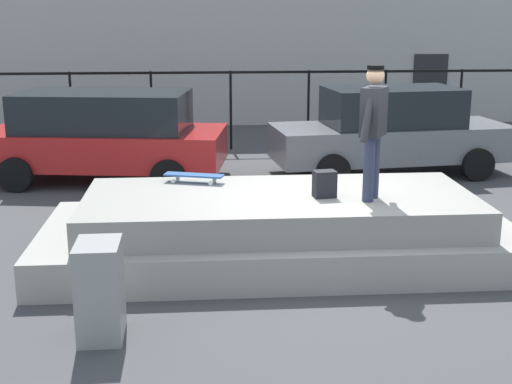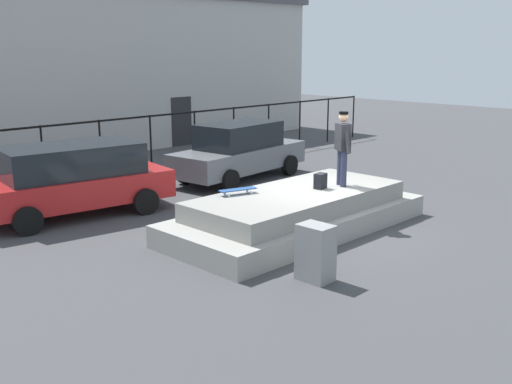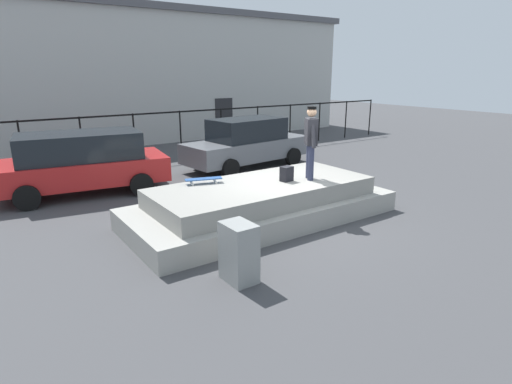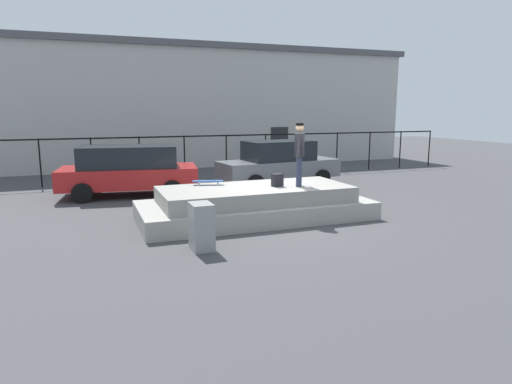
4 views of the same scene
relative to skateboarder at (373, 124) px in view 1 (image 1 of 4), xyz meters
name	(u,v)px [view 1 (image 1 of 4)]	position (x,y,z in m)	size (l,w,h in m)	color
ground_plane	(326,263)	(-0.53, 0.08, -1.86)	(60.00, 60.00, 0.00)	#424244
concrete_ledge	(279,229)	(-1.13, 0.34, -1.46)	(6.23, 2.68, 0.88)	#9E9B93
skateboarder	(373,124)	(0.00, 0.00, 0.00)	(0.51, 0.77, 1.70)	#2D334C
skateboard	(194,176)	(-2.26, 1.07, -0.87)	(0.86, 0.44, 0.12)	#264C8C
backpack	(325,184)	(-0.57, 0.16, -0.80)	(0.28, 0.20, 0.35)	black
car_red_hatchback_near	(105,134)	(-4.00, 5.01, -0.94)	(4.78, 2.70, 1.72)	#B21E1E
car_grey_sedan_mid	(391,131)	(1.64, 5.12, -0.97)	(4.88, 2.36, 1.74)	slate
utility_box	(100,290)	(-3.18, -1.85, -1.35)	(0.44, 0.60, 1.00)	gray
fence_row	(270,96)	(-0.53, 7.96, -0.59)	(24.06, 0.06, 1.86)	black
warehouse_building	(250,13)	(-0.53, 14.78, 1.27)	(25.62, 6.79, 6.24)	#B2B2AD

